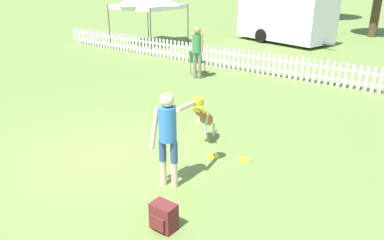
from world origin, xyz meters
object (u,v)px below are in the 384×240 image
at_px(handler_person, 170,128).
at_px(backpack_on_grass, 163,217).
at_px(frisbee_near_handler, 213,156).
at_px(leaping_dog, 205,118).
at_px(equipment_trailer, 285,18).
at_px(frisbee_near_dog, 245,160).
at_px(spectator_standing, 197,47).
at_px(folding_chair_blue_left, 197,60).

xyz_separation_m(handler_person, backpack_on_grass, (0.67, -0.96, -0.81)).
xyz_separation_m(frisbee_near_handler, backpack_on_grass, (0.67, -2.21, 0.18)).
xyz_separation_m(leaping_dog, backpack_on_grass, (1.19, -2.69, -0.35)).
height_order(leaping_dog, equipment_trailer, equipment_trailer).
bearing_deg(frisbee_near_dog, spectator_standing, 134.79).
bearing_deg(spectator_standing, folding_chair_blue_left, -61.43).
bearing_deg(handler_person, frisbee_near_handler, 73.49).
distance_m(frisbee_near_handler, folding_chair_blue_left, 6.34).
bearing_deg(frisbee_near_handler, handler_person, -90.16).
relative_size(frisbee_near_handler, equipment_trailer, 0.04).
xyz_separation_m(backpack_on_grass, folding_chair_blue_left, (-4.64, 7.13, 0.30)).
distance_m(backpack_on_grass, equipment_trailer, 15.88).
relative_size(frisbee_near_dog, spectator_standing, 0.14).
bearing_deg(folding_chair_blue_left, equipment_trailer, -101.65).
distance_m(frisbee_near_handler, backpack_on_grass, 2.32).
bearing_deg(handler_person, frisbee_near_dog, 52.98).
bearing_deg(handler_person, equipment_trailer, 90.60).
distance_m(frisbee_near_dog, backpack_on_grass, 2.46).
distance_m(handler_person, backpack_on_grass, 1.43).
xyz_separation_m(frisbee_near_handler, spectator_standing, (-3.63, 4.46, 1.02)).
bearing_deg(leaping_dog, spectator_standing, -68.43).
relative_size(leaping_dog, spectator_standing, 0.64).
bearing_deg(frisbee_near_handler, folding_chair_blue_left, 128.97).
bearing_deg(backpack_on_grass, leaping_dog, 113.93).
xyz_separation_m(frisbee_near_handler, folding_chair_blue_left, (-3.97, 4.91, 0.48)).
xyz_separation_m(backpack_on_grass, spectator_standing, (-4.30, 6.68, 0.84)).
height_order(frisbee_near_dog, folding_chair_blue_left, folding_chair_blue_left).
xyz_separation_m(handler_person, frisbee_near_handler, (0.00, 1.25, -1.00)).
relative_size(folding_chair_blue_left, equipment_trailer, 0.15).
distance_m(handler_person, folding_chair_blue_left, 7.35).
bearing_deg(folding_chair_blue_left, leaping_dog, 113.88).
bearing_deg(equipment_trailer, backpack_on_grass, -56.60).
height_order(folding_chair_blue_left, spectator_standing, spectator_standing).
xyz_separation_m(handler_person, equipment_trailer, (-4.29, 14.08, 0.18)).
height_order(folding_chair_blue_left, equipment_trailer, equipment_trailer).
distance_m(backpack_on_grass, spectator_standing, 7.98).
relative_size(frisbee_near_dog, folding_chair_blue_left, 0.28).
bearing_deg(equipment_trailer, handler_person, -57.91).
bearing_deg(frisbee_near_dog, equipment_trailer, 111.08).
distance_m(frisbee_near_handler, frisbee_near_dog, 0.61).
bearing_deg(leaping_dog, equipment_trailer, -89.38).
distance_m(handler_person, frisbee_near_dog, 1.88).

